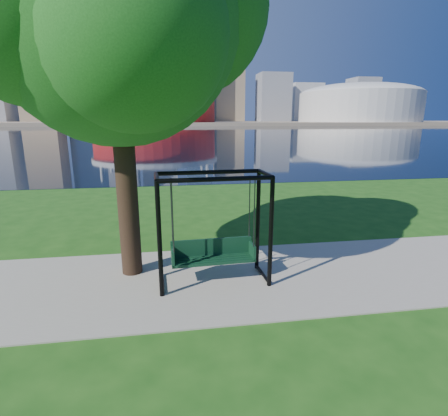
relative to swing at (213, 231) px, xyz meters
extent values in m
plane|color=#1E5114|center=(0.26, 0.57, -1.25)|extent=(900.00, 900.00, 0.00)
cube|color=#9E937F|center=(0.26, 0.07, -1.24)|extent=(120.00, 4.00, 0.03)
cube|color=black|center=(0.26, 102.57, -1.24)|extent=(900.00, 180.00, 0.02)
cube|color=#937F60|center=(0.26, 306.57, -0.25)|extent=(900.00, 228.00, 2.00)
cylinder|color=maroon|center=(-9.74, 235.57, 11.75)|extent=(80.00, 80.00, 22.00)
cylinder|color=silver|center=(-9.74, 235.57, 21.25)|extent=(83.00, 83.00, 3.00)
cylinder|color=silver|center=(23.17, 254.57, 16.75)|extent=(2.00, 2.00, 32.00)
cylinder|color=silver|center=(-42.65, 254.57, 16.75)|extent=(2.00, 2.00, 32.00)
cylinder|color=silver|center=(-42.65, 216.57, 16.75)|extent=(2.00, 2.00, 32.00)
cylinder|color=silver|center=(23.17, 216.57, 16.75)|extent=(2.00, 2.00, 32.00)
cylinder|color=beige|center=(135.26, 235.57, 10.75)|extent=(84.00, 84.00, 20.00)
ellipsoid|color=beige|center=(135.26, 235.57, 19.75)|extent=(84.00, 84.00, 15.12)
cube|color=#998466|center=(-99.74, 300.57, 44.75)|extent=(26.00, 26.00, 88.00)
cube|color=slate|center=(-69.74, 325.57, 48.25)|extent=(30.00, 24.00, 95.00)
cube|color=gray|center=(-39.74, 305.57, 36.75)|extent=(24.00, 24.00, 72.00)
cube|color=silver|center=(-9.74, 335.57, 40.75)|extent=(32.00, 28.00, 80.00)
cube|color=slate|center=(25.26, 310.57, 29.75)|extent=(22.00, 22.00, 58.00)
cube|color=#998466|center=(55.26, 325.57, 24.75)|extent=(26.00, 26.00, 48.00)
cube|color=gray|center=(95.26, 315.57, 21.75)|extent=(28.00, 24.00, 42.00)
cube|color=silver|center=(135.26, 340.57, 18.75)|extent=(30.00, 26.00, 36.00)
cube|color=gray|center=(185.26, 320.57, 20.75)|extent=(24.00, 24.00, 40.00)
cube|color=#998466|center=(225.26, 335.57, 16.75)|extent=(26.00, 26.00, 32.00)
cylinder|color=black|center=(-1.19, -0.58, 0.02)|extent=(0.10, 0.10, 2.55)
cylinder|color=black|center=(1.24, -0.47, 0.02)|extent=(0.10, 0.10, 2.55)
cylinder|color=black|center=(-1.24, 0.41, 0.02)|extent=(0.10, 0.10, 2.55)
cylinder|color=black|center=(1.20, 0.52, 0.02)|extent=(0.10, 0.10, 2.55)
cylinder|color=black|center=(0.02, -0.53, 1.29)|extent=(2.44, 0.21, 0.10)
cylinder|color=black|center=(-0.02, 0.47, 1.29)|extent=(2.44, 0.21, 0.10)
cylinder|color=black|center=(-1.21, -0.09, 1.29)|extent=(0.14, 1.00, 0.10)
cylinder|color=black|center=(-1.21, -0.09, -1.17)|extent=(0.12, 1.00, 0.08)
cylinder|color=black|center=(1.22, 0.02, 1.29)|extent=(0.14, 1.00, 0.10)
cylinder|color=black|center=(1.22, 0.02, -1.17)|extent=(0.12, 1.00, 0.08)
cube|color=black|center=(0.00, -0.03, -0.70)|extent=(1.96, 0.58, 0.07)
cube|color=black|center=(-0.01, 0.18, -0.46)|extent=(1.94, 0.14, 0.42)
cube|color=black|center=(-0.93, -0.07, -0.55)|extent=(0.08, 0.50, 0.38)
cube|color=black|center=(0.94, 0.01, -0.55)|extent=(0.08, 0.50, 0.38)
cylinder|color=#333338|center=(-0.90, -0.28, 0.43)|extent=(0.03, 0.03, 1.60)
cylinder|color=#333338|center=(0.92, -0.19, 0.43)|extent=(0.03, 0.03, 1.60)
cylinder|color=#333338|center=(-0.92, 0.13, 0.43)|extent=(0.03, 0.03, 1.60)
cylinder|color=#333338|center=(0.90, 0.21, 0.43)|extent=(0.03, 0.03, 1.60)
cylinder|color=black|center=(-1.94, 0.77, 1.20)|extent=(0.49, 0.49, 4.91)
sphere|color=#1D5719|center=(-1.94, 0.77, 4.55)|extent=(5.36, 5.36, 5.36)
sphere|color=#1D5719|center=(-0.49, 1.44, 5.00)|extent=(4.02, 4.02, 4.02)
sphere|color=#1D5719|center=(-1.50, -0.45, 3.99)|extent=(3.57, 3.57, 3.57)
camera|label=1|loc=(-0.92, -7.58, 2.49)|focal=28.00mm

